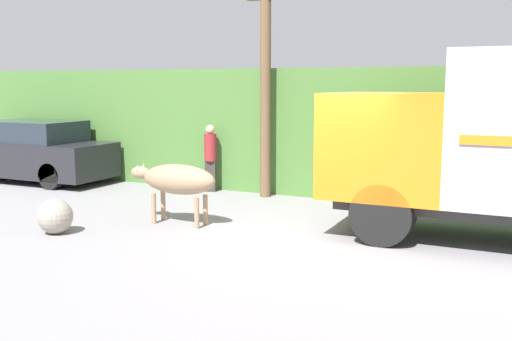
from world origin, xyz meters
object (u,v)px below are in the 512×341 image
(brown_cow, at_px, (177,180))
(roadside_rock, at_px, (55,216))
(pedestrian_on_hill, at_px, (210,155))
(parked_suv, at_px, (31,152))
(utility_pole, at_px, (265,81))

(brown_cow, distance_m, roadside_rock, 2.23)
(brown_cow, distance_m, pedestrian_on_hill, 3.43)
(brown_cow, bearing_deg, parked_suv, 171.28)
(parked_suv, xyz_separation_m, utility_pole, (6.60, 0.69, 1.88))
(brown_cow, distance_m, utility_pole, 3.70)
(pedestrian_on_hill, distance_m, utility_pole, 2.30)
(pedestrian_on_hill, bearing_deg, utility_pole, 161.14)
(brown_cow, bearing_deg, utility_pole, 97.08)
(utility_pole, bearing_deg, brown_cow, -96.00)
(utility_pole, bearing_deg, pedestrian_on_hill, 178.60)
(utility_pole, xyz_separation_m, roadside_rock, (-1.87, -4.73, -2.36))
(roadside_rock, bearing_deg, parked_suv, 139.50)
(brown_cow, height_order, roadside_rock, brown_cow)
(roadside_rock, bearing_deg, brown_cow, 45.12)
(utility_pole, bearing_deg, roadside_rock, -111.53)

